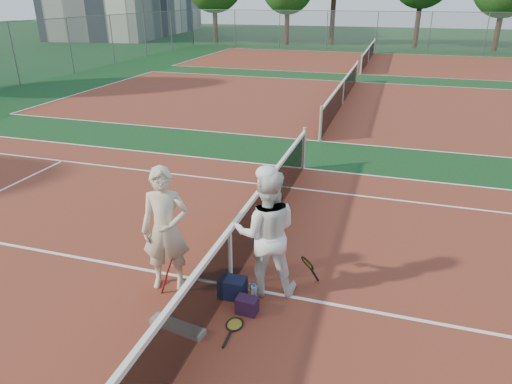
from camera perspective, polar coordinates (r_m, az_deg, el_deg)
ground at (r=7.26m, az=-3.14°, el=-11.64°), size 130.00×130.00×0.00m
court_main at (r=7.26m, az=-3.14°, el=-11.62°), size 23.77×10.97×0.01m
court_far_a at (r=19.62m, az=10.74°, el=10.76°), size 23.77×10.97×0.01m
court_far_b at (r=32.89m, az=13.82°, el=15.50°), size 23.77×10.97×0.01m
net_main at (r=6.98m, az=-3.24°, el=-8.21°), size 0.10×10.98×1.02m
net_far_a at (r=19.52m, az=10.85°, el=12.21°), size 0.10×10.98×1.02m
net_far_b at (r=32.83m, az=13.91°, el=16.37°), size 0.10×10.98×1.02m
fence_back at (r=39.70m, az=14.86°, el=18.84°), size 32.00×0.06×3.00m
player_a at (r=6.90m, az=-11.25°, el=-4.64°), size 0.81×0.65×1.95m
player_b at (r=6.68m, az=1.31°, el=-5.13°), size 1.12×0.97×1.95m
racket_red at (r=7.05m, az=-10.74°, el=-10.41°), size 0.28×0.32×0.58m
racket_black_held at (r=7.15m, az=6.40°, el=-9.82°), size 0.42×0.43×0.53m
racket_spare at (r=6.52m, az=-2.70°, el=-16.20°), size 0.28×0.60×0.03m
sports_bag_navy at (r=6.95m, az=-2.95°, el=-11.86°), size 0.41×0.28×0.31m
sports_bag_purple at (r=6.66m, az=-1.13°, el=-13.99°), size 0.31×0.22×0.24m
net_cover_canvas at (r=6.52m, az=-9.77°, el=-16.24°), size 0.83×0.32×0.09m
water_bottle at (r=6.81m, az=-0.26°, el=-12.71°), size 0.09×0.09×0.30m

